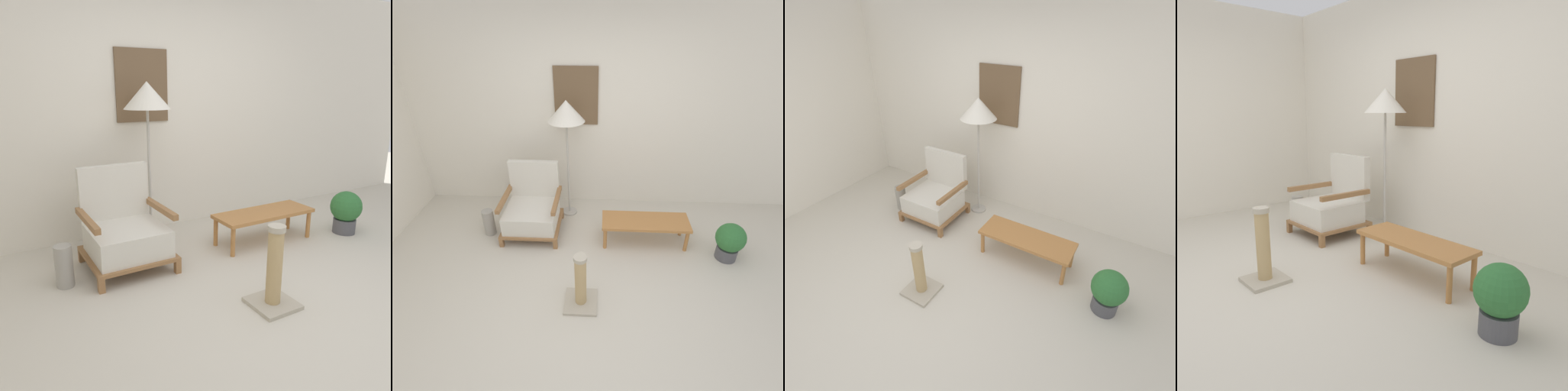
# 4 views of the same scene
# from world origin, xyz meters

# --- Properties ---
(ground_plane) EXTENTS (14.00, 14.00, 0.00)m
(ground_plane) POSITION_xyz_m (0.00, 0.00, 0.00)
(ground_plane) COLOR beige
(wall_back) EXTENTS (8.00, 0.09, 2.70)m
(wall_back) POSITION_xyz_m (-0.00, 2.16, 1.35)
(wall_back) COLOR silver
(wall_back) RESTS_ON ground_plane
(armchair) EXTENTS (0.71, 0.68, 0.87)m
(armchair) POSITION_xyz_m (-0.77, 1.36, 0.32)
(armchair) COLOR olive
(armchair) RESTS_ON ground_plane
(floor_lamp) EXTENTS (0.45, 0.45, 1.59)m
(floor_lamp) POSITION_xyz_m (-0.35, 1.77, 1.42)
(floor_lamp) COLOR #B7B2A8
(floor_lamp) RESTS_ON ground_plane
(coffee_table) EXTENTS (1.05, 0.38, 0.32)m
(coffee_table) POSITION_xyz_m (0.64, 1.19, 0.28)
(coffee_table) COLOR #B2753D
(coffee_table) RESTS_ON ground_plane
(vase) EXTENTS (0.14, 0.14, 0.35)m
(vase) POSITION_xyz_m (-1.32, 1.24, 0.17)
(vase) COLOR #9E998E
(vase) RESTS_ON ground_plane
(potted_plant) EXTENTS (0.33, 0.33, 0.46)m
(potted_plant) POSITION_xyz_m (1.58, 0.94, 0.25)
(potted_plant) COLOR #4C4C51
(potted_plant) RESTS_ON ground_plane
(scratching_post) EXTENTS (0.32, 0.32, 0.62)m
(scratching_post) POSITION_xyz_m (-0.07, 0.20, 0.24)
(scratching_post) COLOR #B2A893
(scratching_post) RESTS_ON ground_plane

